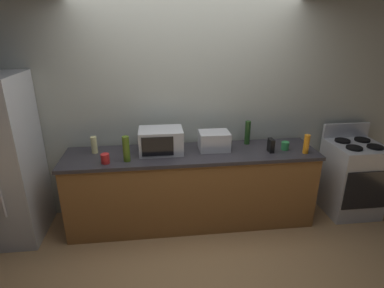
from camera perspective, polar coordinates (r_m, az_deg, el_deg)
name	(u,v)px	position (r m, az deg, el deg)	size (l,w,h in m)	color
ground_plane	(196,241)	(3.61, 0.79, -17.33)	(8.00, 8.00, 0.00)	#A87F51
back_wall	(188,104)	(3.75, -0.75, 7.25)	(6.40, 0.10, 2.70)	#9EA399
counter_run	(192,188)	(3.69, 0.00, -7.97)	(2.84, 0.64, 0.90)	brown
stove_range	(351,178)	(4.37, 27.13, -5.48)	(0.60, 0.61, 1.08)	#B7BABF
microwave	(161,141)	(3.47, -5.70, 0.58)	(0.48, 0.35, 0.27)	#B7BABF
toaster_oven	(214,141)	(3.55, 4.05, 0.60)	(0.34, 0.26, 0.21)	#B7BABF
cordless_phone	(271,145)	(3.60, 14.23, -0.24)	(0.05, 0.11, 0.15)	black
bottle_wine	(248,133)	(3.76, 10.11, 2.07)	(0.06, 0.06, 0.28)	#1E3F19
bottle_vinegar	(94,145)	(3.61, -17.45, -0.16)	(0.07, 0.07, 0.19)	beige
bottle_dish_soap	(306,144)	(3.66, 20.18, -0.01)	(0.06, 0.06, 0.21)	orange
bottle_olive_oil	(126,149)	(3.30, -11.93, -0.87)	(0.07, 0.07, 0.27)	#4C6B19
mug_red	(105,159)	(3.33, -15.58, -2.59)	(0.09, 0.09, 0.10)	red
mug_green	(285,146)	(3.71, 16.65, -0.31)	(0.09, 0.09, 0.09)	#2D8C47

